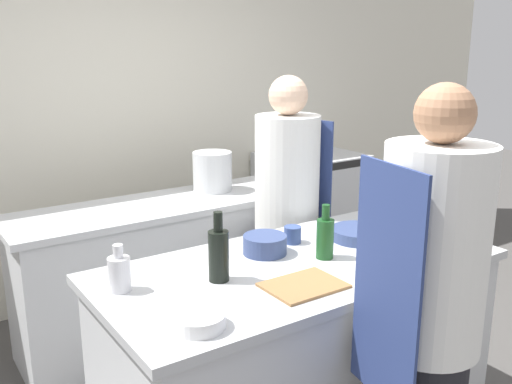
{
  "coord_description": "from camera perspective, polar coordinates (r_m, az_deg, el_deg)",
  "views": [
    {
      "loc": [
        -1.51,
        -1.88,
        1.87
      ],
      "look_at": [
        0.0,
        0.35,
        1.17
      ],
      "focal_mm": 40.0,
      "sensor_mm": 36.0,
      "label": 1
    }
  ],
  "objects": [
    {
      "name": "chef_at_prep_near",
      "position": [
        2.2,
        16.65,
        -12.91
      ],
      "size": [
        0.41,
        0.4,
        1.75
      ],
      "rotation": [
        0.0,
        0.0,
        1.39
      ],
      "color": "black",
      "rests_on": "ground_plane"
    },
    {
      "name": "oven_range",
      "position": [
        4.89,
        5.46,
        -1.84
      ],
      "size": [
        0.76,
        0.71,
        0.98
      ],
      "color": "silver",
      "rests_on": "ground_plane"
    },
    {
      "name": "bottle_olive_oil",
      "position": [
        3.08,
        11.98,
        -1.34
      ],
      "size": [
        0.08,
        0.08,
        0.31
      ],
      "color": "#2D5175",
      "rests_on": "prep_counter"
    },
    {
      "name": "bottle_cooking_oil",
      "position": [
        2.36,
        -3.76,
        -6.17
      ],
      "size": [
        0.09,
        0.09,
        0.3
      ],
      "color": "black",
      "rests_on": "prep_counter"
    },
    {
      "name": "cutting_board",
      "position": [
        2.34,
        4.78,
        -9.29
      ],
      "size": [
        0.31,
        0.24,
        0.01
      ],
      "color": "olive",
      "rests_on": "prep_counter"
    },
    {
      "name": "bottle_vinegar",
      "position": [
        2.62,
        6.92,
        -4.49
      ],
      "size": [
        0.08,
        0.08,
        0.25
      ],
      "color": "#19471E",
      "rests_on": "prep_counter"
    },
    {
      "name": "prep_counter",
      "position": [
        2.8,
        4.19,
        -15.72
      ],
      "size": [
        1.83,
        0.88,
        0.92
      ],
      "color": "silver",
      "rests_on": "ground_plane"
    },
    {
      "name": "pass_counter",
      "position": [
        3.75,
        -8.0,
        -7.61
      ],
      "size": [
        2.05,
        0.59,
        0.92
      ],
      "color": "silver",
      "rests_on": "ground_plane"
    },
    {
      "name": "chef_at_stove",
      "position": [
        3.38,
        3.11,
        -2.99
      ],
      "size": [
        0.42,
        0.41,
        1.7
      ],
      "rotation": [
        0.0,
        0.0,
        -1.33
      ],
      "color": "black",
      "rests_on": "ground_plane"
    },
    {
      "name": "bowl_prep_small",
      "position": [
        2.67,
        0.9,
        -5.27
      ],
      "size": [
        0.21,
        0.21,
        0.09
      ],
      "color": "navy",
      "rests_on": "prep_counter"
    },
    {
      "name": "stockpot",
      "position": [
        3.81,
        -4.38,
        2.08
      ],
      "size": [
        0.26,
        0.26,
        0.26
      ],
      "color": "silver",
      "rests_on": "pass_counter"
    },
    {
      "name": "cup",
      "position": [
        2.82,
        3.68,
        -4.28
      ],
      "size": [
        0.08,
        0.08,
        0.08
      ],
      "color": "#33477F",
      "rests_on": "prep_counter"
    },
    {
      "name": "wall_back",
      "position": [
        4.31,
        -13.53,
        7.96
      ],
      "size": [
        8.0,
        0.06,
        2.8
      ],
      "color": "silver",
      "rests_on": "ground_plane"
    },
    {
      "name": "bottle_wine",
      "position": [
        2.34,
        -13.51,
        -7.85
      ],
      "size": [
        0.09,
        0.09,
        0.19
      ],
      "color": "silver",
      "rests_on": "prep_counter"
    },
    {
      "name": "bowl_ceramic_blue",
      "position": [
        2.91,
        10.2,
        -4.14
      ],
      "size": [
        0.28,
        0.28,
        0.06
      ],
      "color": "navy",
      "rests_on": "prep_counter"
    },
    {
      "name": "bowl_mixing_large",
      "position": [
        2.03,
        -5.79,
        -12.67
      ],
      "size": [
        0.19,
        0.19,
        0.05
      ],
      "color": "white",
      "rests_on": "prep_counter"
    }
  ]
}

